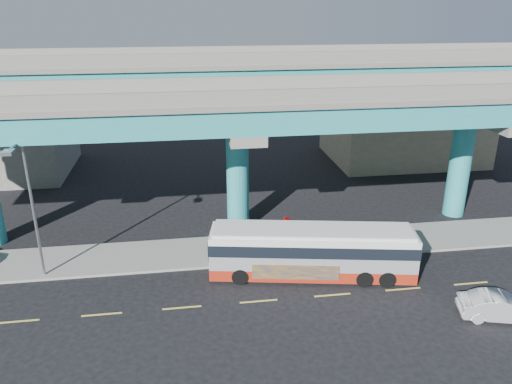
{
  "coord_description": "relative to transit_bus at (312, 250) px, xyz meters",
  "views": [
    {
      "loc": [
        -3.45,
        -22.43,
        14.75
      ],
      "look_at": [
        0.5,
        4.0,
        4.5
      ],
      "focal_mm": 35.0,
      "sensor_mm": 36.0,
      "label": 1
    }
  ],
  "objects": [
    {
      "name": "street_lamp",
      "position": [
        -15.13,
        1.53,
        3.81
      ],
      "size": [
        0.5,
        2.64,
        8.17
      ],
      "color": "gray",
      "rests_on": "sidewalk"
    },
    {
      "name": "transit_bus",
      "position": [
        0.0,
        0.0,
        0.0
      ],
      "size": [
        11.74,
        4.56,
        2.95
      ],
      "rotation": [
        0.0,
        0.0,
        -0.19
      ],
      "color": "#9E2513",
      "rests_on": "ground"
    },
    {
      "name": "stop_sign",
      "position": [
        -1.07,
        2.28,
        0.42
      ],
      "size": [
        0.64,
        0.5,
        2.61
      ],
      "rotation": [
        0.0,
        0.0,
        0.25
      ],
      "color": "gray",
      "rests_on": "sidewalk"
    },
    {
      "name": "building_beige",
      "position": [
        14.6,
        21.09,
        1.89
      ],
      "size": [
        14.0,
        10.23,
        7.0
      ],
      "color": "tan",
      "rests_on": "ground"
    },
    {
      "name": "sidewalk",
      "position": [
        -3.4,
        3.61,
        -1.54
      ],
      "size": [
        70.0,
        4.0,
        0.15
      ],
      "primitive_type": "cube",
      "color": "gray",
      "rests_on": "ground"
    },
    {
      "name": "lane_markings",
      "position": [
        -3.4,
        -2.19,
        -1.61
      ],
      "size": [
        58.0,
        0.12,
        0.01
      ],
      "color": "#D8C64C",
      "rests_on": "ground"
    },
    {
      "name": "sedan",
      "position": [
        8.21,
        -5.43,
        -0.95
      ],
      "size": [
        3.42,
        4.73,
        1.32
      ],
      "primitive_type": "imported",
      "rotation": [
        0.0,
        0.0,
        1.31
      ],
      "color": "#B0AFB4",
      "rests_on": "ground"
    },
    {
      "name": "viaduct",
      "position": [
        -3.4,
        7.21,
        7.52
      ],
      "size": [
        52.0,
        12.4,
        11.7
      ],
      "color": "teal",
      "rests_on": "ground"
    },
    {
      "name": "ground",
      "position": [
        -3.4,
        -1.89,
        -1.62
      ],
      "size": [
        120.0,
        120.0,
        0.0
      ],
      "primitive_type": "plane",
      "color": "black",
      "rests_on": "ground"
    }
  ]
}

